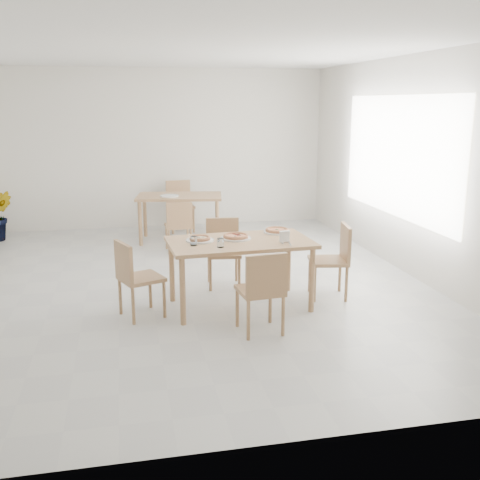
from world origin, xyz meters
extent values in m
plane|color=#BABAB5|center=(0.00, 0.00, 0.00)|extent=(7.00, 7.00, 0.00)
plane|color=white|center=(0.00, 0.00, 2.80)|extent=(7.00, 7.00, 0.00)
plane|color=silver|center=(0.00, 3.50, 1.40)|extent=(6.00, 0.00, 6.00)
plane|color=silver|center=(0.00, -3.50, 1.40)|extent=(6.00, 0.00, 6.00)
plane|color=silver|center=(3.00, 0.00, 1.40)|extent=(0.00, 7.00, 7.00)
cube|color=white|center=(2.98, 0.30, 1.50)|extent=(1.60, 0.02, 3.20)
cube|color=tan|center=(0.57, -0.91, 0.73)|extent=(1.58, 0.96, 0.04)
cylinder|color=tan|center=(-0.10, -1.31, 0.35)|extent=(0.06, 0.06, 0.71)
cylinder|color=tan|center=(1.29, -1.23, 0.35)|extent=(0.06, 0.06, 0.71)
cylinder|color=tan|center=(-0.15, -0.59, 0.35)|extent=(0.06, 0.06, 0.71)
cylinder|color=tan|center=(1.25, -0.50, 0.35)|extent=(0.06, 0.06, 0.71)
cube|color=tan|center=(0.62, -1.63, 0.42)|extent=(0.45, 0.45, 0.04)
cube|color=tan|center=(0.64, -1.82, 0.64)|extent=(0.41, 0.08, 0.39)
cylinder|color=tan|center=(0.78, -1.44, 0.20)|extent=(0.04, 0.04, 0.40)
cylinder|color=tan|center=(0.42, -1.48, 0.20)|extent=(0.04, 0.04, 0.40)
cylinder|color=tan|center=(0.81, -1.79, 0.20)|extent=(0.04, 0.04, 0.40)
cylinder|color=tan|center=(0.46, -1.83, 0.20)|extent=(0.04, 0.04, 0.40)
cube|color=tan|center=(0.52, -0.17, 0.41)|extent=(0.44, 0.44, 0.04)
cube|color=tan|center=(0.54, 0.01, 0.63)|extent=(0.41, 0.08, 0.39)
cylinder|color=tan|center=(0.33, -0.33, 0.20)|extent=(0.03, 0.03, 0.40)
cylinder|color=tan|center=(0.68, -0.36, 0.20)|extent=(0.03, 0.03, 0.40)
cylinder|color=tan|center=(0.37, 0.02, 0.20)|extent=(0.03, 0.03, 0.40)
cylinder|color=tan|center=(0.71, -0.02, 0.20)|extent=(0.03, 0.03, 0.40)
cube|color=tan|center=(-0.50, -0.98, 0.42)|extent=(0.53, 0.53, 0.04)
cube|color=tan|center=(-0.67, -1.05, 0.63)|extent=(0.19, 0.39, 0.39)
cylinder|color=tan|center=(-0.27, -1.08, 0.20)|extent=(0.03, 0.03, 0.40)
cylinder|color=tan|center=(-0.40, -0.75, 0.20)|extent=(0.03, 0.03, 0.40)
cylinder|color=tan|center=(-0.60, -1.21, 0.20)|extent=(0.03, 0.03, 0.40)
cylinder|color=tan|center=(-0.73, -0.88, 0.20)|extent=(0.03, 0.03, 0.40)
cube|color=tan|center=(1.63, -0.81, 0.43)|extent=(0.49, 0.49, 0.04)
cube|color=tan|center=(1.82, -0.84, 0.65)|extent=(0.11, 0.42, 0.40)
cylinder|color=tan|center=(1.49, -0.60, 0.21)|extent=(0.04, 0.04, 0.41)
cylinder|color=tan|center=(1.42, -0.95, 0.21)|extent=(0.04, 0.04, 0.41)
cylinder|color=tan|center=(1.84, -0.66, 0.21)|extent=(0.04, 0.04, 0.41)
cylinder|color=tan|center=(1.78, -1.02, 0.21)|extent=(0.04, 0.04, 0.41)
cylinder|color=white|center=(1.06, -0.62, 0.76)|extent=(0.30, 0.30, 0.02)
cylinder|color=white|center=(0.14, -0.84, 0.76)|extent=(0.30, 0.30, 0.02)
cylinder|color=white|center=(0.54, -0.82, 0.76)|extent=(0.33, 0.33, 0.02)
cylinder|color=tan|center=(1.06, -0.62, 0.77)|extent=(0.35, 0.35, 0.01)
torus|color=tan|center=(1.06, -0.62, 0.78)|extent=(0.35, 0.35, 0.03)
cylinder|color=#D14225|center=(1.06, -0.62, 0.78)|extent=(0.27, 0.27, 0.01)
ellipsoid|color=#114C11|center=(1.06, -0.62, 0.79)|extent=(0.04, 0.02, 0.01)
cylinder|color=tan|center=(0.14, -0.84, 0.77)|extent=(0.26, 0.26, 0.01)
torus|color=tan|center=(0.14, -0.84, 0.78)|extent=(0.26, 0.26, 0.03)
cylinder|color=#F3E8C7|center=(0.14, -0.84, 0.78)|extent=(0.19, 0.19, 0.01)
cylinder|color=tan|center=(0.54, -0.82, 0.77)|extent=(0.31, 0.31, 0.01)
torus|color=tan|center=(0.54, -0.82, 0.78)|extent=(0.31, 0.31, 0.03)
cylinder|color=#D14225|center=(0.54, -0.82, 0.78)|extent=(0.24, 0.24, 0.01)
cylinder|color=white|center=(0.32, -1.14, 0.80)|extent=(0.07, 0.07, 0.09)
cylinder|color=white|center=(0.06, -1.01, 0.80)|extent=(0.07, 0.07, 0.10)
cube|color=silver|center=(1.02, -1.09, 0.76)|extent=(0.11, 0.06, 0.01)
cube|color=white|center=(1.02, -1.09, 0.82)|extent=(0.10, 0.05, 0.11)
cube|color=silver|center=(1.06, -1.16, 0.75)|extent=(0.05, 0.19, 0.01)
cube|color=silver|center=(1.01, -1.08, 0.75)|extent=(0.09, 0.19, 0.01)
cube|color=tan|center=(0.24, 2.29, 0.73)|extent=(1.46, 0.98, 0.04)
cylinder|color=tan|center=(-0.40, 2.07, 0.35)|extent=(0.06, 0.06, 0.71)
cylinder|color=tan|center=(0.79, 1.88, 0.35)|extent=(0.06, 0.06, 0.71)
cylinder|color=tan|center=(-0.30, 2.70, 0.35)|extent=(0.06, 0.06, 0.71)
cylinder|color=tan|center=(0.89, 2.50, 0.35)|extent=(0.06, 0.06, 0.71)
cube|color=tan|center=(0.15, 1.62, 0.39)|extent=(0.39, 0.39, 0.04)
cube|color=tan|center=(0.15, 1.44, 0.59)|extent=(0.38, 0.05, 0.36)
cylinder|color=tan|center=(0.31, 1.79, 0.19)|extent=(0.03, 0.03, 0.37)
cylinder|color=tan|center=(-0.02, 1.78, 0.19)|extent=(0.03, 0.03, 0.37)
cylinder|color=tan|center=(0.32, 1.46, 0.19)|extent=(0.03, 0.03, 0.37)
cylinder|color=tan|center=(-0.01, 1.45, 0.19)|extent=(0.03, 0.03, 0.37)
cube|color=tan|center=(0.33, 2.99, 0.44)|extent=(0.47, 0.47, 0.04)
cube|color=tan|center=(0.31, 3.19, 0.67)|extent=(0.43, 0.09, 0.41)
cylinder|color=tan|center=(0.17, 2.79, 0.21)|extent=(0.04, 0.04, 0.42)
cylinder|color=tan|center=(0.53, 2.83, 0.21)|extent=(0.04, 0.04, 0.42)
cylinder|color=tan|center=(0.13, 3.16, 0.21)|extent=(0.04, 0.04, 0.42)
cylinder|color=tan|center=(0.50, 3.19, 0.21)|extent=(0.04, 0.04, 0.42)
cylinder|color=white|center=(0.08, 2.20, 0.76)|extent=(0.29, 0.29, 0.02)
camera|label=1|loc=(-0.64, -6.67, 2.20)|focal=42.00mm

